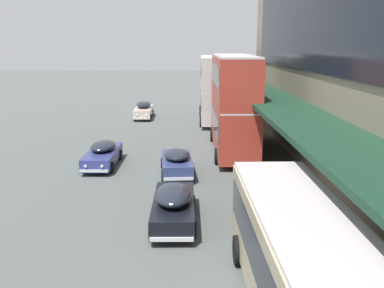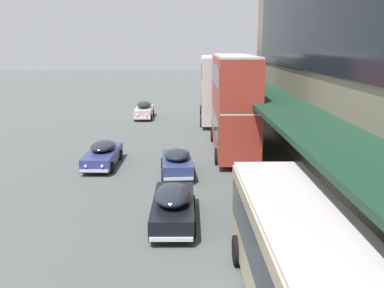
# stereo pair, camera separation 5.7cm
# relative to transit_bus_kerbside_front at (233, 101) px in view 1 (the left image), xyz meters

# --- Properties ---
(transit_bus_kerbside_front) EXTENTS (2.89, 9.99, 6.55)m
(transit_bus_kerbside_front) POSITION_rel_transit_bus_kerbside_front_xyz_m (0.00, 0.00, 0.00)
(transit_bus_kerbside_front) COLOR #AC3729
(transit_bus_kerbside_front) RESTS_ON ground
(transit_bus_kerbside_rear) EXTENTS (3.04, 10.29, 6.11)m
(transit_bus_kerbside_rear) POSITION_rel_transit_bus_kerbside_front_xyz_m (-0.41, 12.29, -0.23)
(transit_bus_kerbside_rear) COLOR beige
(transit_bus_kerbside_rear) RESTS_ON ground
(transit_bus_kerbside_far) EXTENTS (2.85, 11.13, 3.09)m
(transit_bus_kerbside_far) POSITION_rel_transit_bus_kerbside_front_xyz_m (-0.25, -19.12, -1.75)
(transit_bus_kerbside_far) COLOR tan
(transit_bus_kerbside_far) RESTS_ON ground
(sedan_far_back) EXTENTS (1.76, 4.91, 1.65)m
(sedan_far_back) POSITION_rel_transit_bus_kerbside_front_xyz_m (-7.34, 13.99, -2.72)
(sedan_far_back) COLOR beige
(sedan_far_back) RESTS_ON ground
(sedan_trailing_mid) EXTENTS (1.90, 4.88, 1.46)m
(sedan_trailing_mid) POSITION_rel_transit_bus_kerbside_front_xyz_m (-8.29, -3.20, -2.80)
(sedan_trailing_mid) COLOR navy
(sedan_trailing_mid) RESTS_ON ground
(sedan_oncoming_front) EXTENTS (1.86, 4.90, 1.63)m
(sedan_oncoming_front) POSITION_rel_transit_bus_kerbside_front_xyz_m (-3.77, -11.92, -2.73)
(sedan_oncoming_front) COLOR black
(sedan_oncoming_front) RESTS_ON ground
(sedan_lead_mid) EXTENTS (1.97, 4.34, 1.47)m
(sedan_lead_mid) POSITION_rel_transit_bus_kerbside_front_xyz_m (-3.75, -5.12, -2.79)
(sedan_lead_mid) COLOR navy
(sedan_lead_mid) RESTS_ON ground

